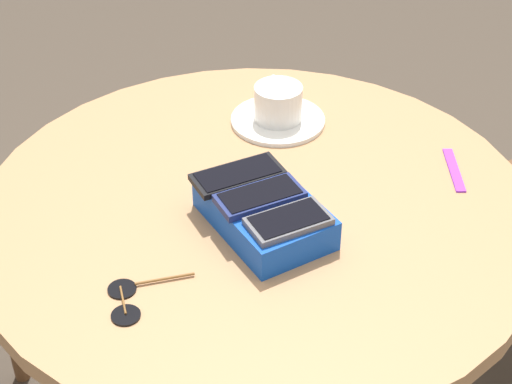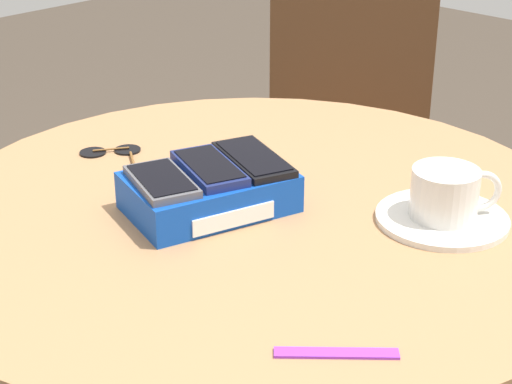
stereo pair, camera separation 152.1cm
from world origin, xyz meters
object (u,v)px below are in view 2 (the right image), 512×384
(phone_box, at_px, (209,192))
(coffee_cup, at_px, (447,192))
(round_table, at_px, (256,309))
(lanyard_strap, at_px, (336,353))
(phone_black, at_px, (253,159))
(sunglasses, at_px, (114,152))
(phone_navy, at_px, (209,168))
(chair_far_side, at_px, (340,159))
(saucer, at_px, (442,218))
(phone_gray, at_px, (162,181))

(phone_box, distance_m, coffee_cup, 0.30)
(round_table, xyz_separation_m, lanyard_strap, (-0.18, -0.28, 0.16))
(coffee_cup, bearing_deg, round_table, 123.55)
(phone_black, relative_size, sunglasses, 1.10)
(phone_navy, xyz_separation_m, chair_far_side, (0.78, 0.40, -0.34))
(saucer, xyz_separation_m, chair_far_side, (0.60, 0.64, -0.29))
(round_table, relative_size, lanyard_strap, 7.21)
(phone_navy, relative_size, phone_black, 0.93)
(phone_black, height_order, lanyard_strap, phone_black)
(saucer, bearing_deg, phone_gray, 133.88)
(sunglasses, height_order, chair_far_side, chair_far_side)
(chair_far_side, bearing_deg, phone_black, -149.76)
(saucer, distance_m, coffee_cup, 0.04)
(round_table, distance_m, saucer, 0.29)
(phone_black, relative_size, saucer, 0.90)
(lanyard_strap, relative_size, sunglasses, 0.88)
(round_table, relative_size, phone_box, 3.72)
(phone_box, height_order, phone_black, phone_black)
(round_table, distance_m, sunglasses, 0.32)
(saucer, height_order, lanyard_strap, saucer)
(coffee_cup, distance_m, sunglasses, 0.51)
(lanyard_strap, distance_m, chair_far_side, 1.20)
(coffee_cup, xyz_separation_m, lanyard_strap, (-0.32, -0.08, -0.04))
(phone_gray, relative_size, phone_black, 0.86)
(coffee_cup, bearing_deg, phone_box, 127.73)
(round_table, relative_size, saucer, 5.22)
(phone_navy, distance_m, phone_black, 0.07)
(lanyard_strap, xyz_separation_m, chair_far_side, (0.92, 0.73, -0.29))
(phone_box, xyz_separation_m, coffee_cup, (0.18, -0.24, 0.02))
(round_table, xyz_separation_m, coffee_cup, (0.13, -0.20, 0.20))
(round_table, height_order, phone_gray, phone_gray)
(phone_navy, relative_size, sunglasses, 1.03)
(phone_gray, distance_m, phone_navy, 0.07)
(phone_box, height_order, phone_gray, phone_gray)
(coffee_cup, distance_m, lanyard_strap, 0.33)
(round_table, distance_m, phone_gray, 0.25)
(phone_gray, height_order, coffee_cup, coffee_cup)
(phone_navy, height_order, saucer, phone_navy)
(saucer, bearing_deg, round_table, 123.37)
(phone_box, relative_size, coffee_cup, 2.29)
(phone_black, height_order, coffee_cup, coffee_cup)
(phone_box, xyz_separation_m, lanyard_strap, (-0.13, -0.32, -0.02))
(round_table, distance_m, lanyard_strap, 0.38)
(phone_navy, height_order, lanyard_strap, phone_navy)
(phone_box, relative_size, chair_far_side, 0.27)
(phone_gray, bearing_deg, chair_far_side, 24.47)
(phone_box, xyz_separation_m, chair_far_side, (0.79, 0.40, -0.31))
(coffee_cup, bearing_deg, phone_navy, 126.46)
(round_table, relative_size, phone_navy, 6.19)
(phone_navy, relative_size, chair_far_side, 0.16)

